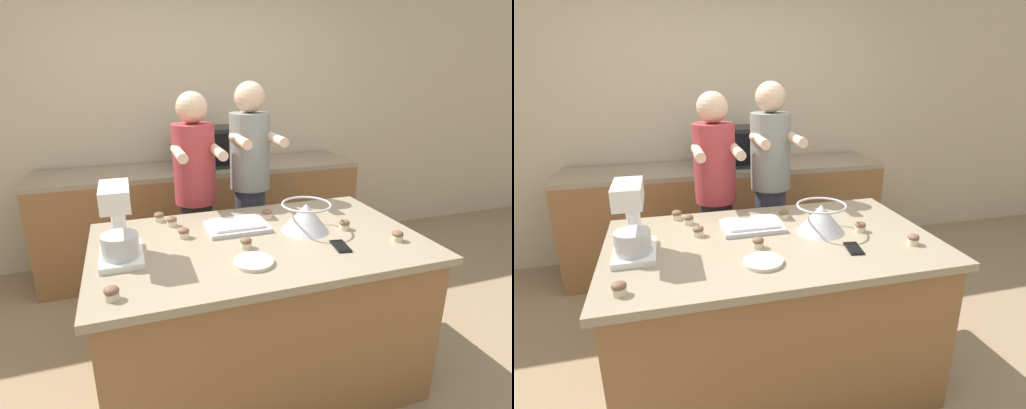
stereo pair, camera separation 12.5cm
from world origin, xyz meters
The scene contains 20 objects.
ground_plane centered at (0.00, 0.00, 0.00)m, with size 16.00×16.00×0.00m, color #937A5B.
back_wall centered at (0.00, 1.92, 1.35)m, with size 10.00×0.06×2.70m.
island_counter centered at (0.00, 0.00, 0.44)m, with size 1.74×1.04×0.88m.
back_counter centered at (0.00, 1.57, 0.47)m, with size 2.80×0.60×0.93m.
person_left centered at (-0.20, 0.77, 0.87)m, with size 0.31×0.48×1.62m.
person_right centered at (0.20, 0.77, 0.90)m, with size 0.30×0.48×1.68m.
stand_mixer centered at (-0.70, -0.01, 1.05)m, with size 0.20×0.30×0.37m.
mixing_bowl centered at (0.29, 0.04, 0.97)m, with size 0.28×0.28×0.16m.
baking_tray centered at (-0.07, 0.18, 0.90)m, with size 0.34×0.25×0.04m.
microwave_oven centered at (0.07, 1.56, 1.10)m, with size 0.54×0.34×0.34m.
cell_phone centered at (0.36, -0.23, 0.89)m, with size 0.09×0.15×0.01m.
small_plate centered at (-0.12, -0.26, 0.89)m, with size 0.19×0.19×0.02m.
cupcake_0 centered at (-0.48, 0.44, 0.91)m, with size 0.06×0.06×0.06m.
cupcake_1 centered at (0.69, -0.25, 0.91)m, with size 0.06×0.06×0.06m.
cupcake_2 centered at (-0.74, -0.38, 0.91)m, with size 0.06×0.06×0.06m.
cupcake_3 centered at (-0.38, 0.15, 0.91)m, with size 0.06×0.06×0.06m.
cupcake_4 centered at (-0.10, -0.08, 0.91)m, with size 0.06×0.06×0.06m.
cupcake_5 centered at (0.50, -0.02, 0.91)m, with size 0.06×0.06×0.06m.
cupcake_6 centered at (-0.42, 0.34, 0.91)m, with size 0.06×0.06×0.06m.
cupcake_7 centered at (0.15, 0.29, 0.91)m, with size 0.06×0.06×0.06m.
Camera 1 is at (-0.64, -1.86, 1.74)m, focal length 28.00 mm.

